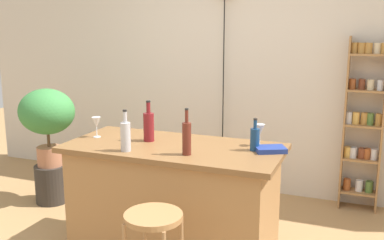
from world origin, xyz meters
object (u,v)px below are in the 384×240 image
(bar_stool, at_px, (154,239))
(wine_glass_left, at_px, (260,130))
(potted_plant, at_px, (47,115))
(bottle_soda_blue, at_px, (255,138))
(bottle_vinegar, at_px, (126,136))
(cookbook, at_px, (270,149))
(spice_shelf, at_px, (363,123))
(wine_glass_center, at_px, (96,123))
(bottle_sauce_amber, at_px, (149,126))
(plant_stool, at_px, (52,183))
(bottle_wine_red, at_px, (187,137))

(bar_stool, relative_size, wine_glass_left, 4.04)
(potted_plant, xyz_separation_m, bottle_soda_blue, (2.19, -0.43, 0.08))
(potted_plant, height_order, bottle_soda_blue, potted_plant)
(bottle_vinegar, distance_m, cookbook, 1.04)
(bar_stool, height_order, wine_glass_left, wine_glass_left)
(spice_shelf, height_order, wine_glass_center, spice_shelf)
(spice_shelf, xyz_separation_m, bottle_vinegar, (-1.56, -1.75, 0.14))
(wine_glass_left, bearing_deg, potted_plant, 172.31)
(spice_shelf, relative_size, cookbook, 7.96)
(bottle_sauce_amber, distance_m, wine_glass_center, 0.45)
(wine_glass_left, relative_size, cookbook, 0.78)
(potted_plant, xyz_separation_m, wine_glass_left, (2.19, -0.30, 0.11))
(wine_glass_center, distance_m, cookbook, 1.39)
(wine_glass_center, bearing_deg, potted_plant, 150.50)
(bar_stool, bearing_deg, plant_stool, 145.08)
(spice_shelf, relative_size, bottle_soda_blue, 7.08)
(plant_stool, height_order, potted_plant, potted_plant)
(bar_stool, distance_m, potted_plant, 2.20)
(bar_stool, bearing_deg, bottle_wine_red, 89.55)
(cookbook, bearing_deg, bottle_wine_red, -178.48)
(wine_glass_center, bearing_deg, bottle_vinegar, -32.57)
(bar_stool, xyz_separation_m, wine_glass_center, (-0.86, 0.72, 0.51))
(plant_stool, distance_m, wine_glass_left, 2.36)
(bottle_soda_blue, bearing_deg, bottle_vinegar, -157.56)
(spice_shelf, relative_size, bottle_wine_red, 5.09)
(potted_plant, height_order, bottle_wine_red, bottle_wine_red)
(spice_shelf, distance_m, potted_plant, 3.06)
(plant_stool, xyz_separation_m, bottle_wine_red, (1.78, -0.71, 0.82))
(bottle_soda_blue, bearing_deg, bar_stool, -117.46)
(plant_stool, relative_size, cookbook, 1.83)
(bottle_sauce_amber, relative_size, bottle_vinegar, 1.06)
(spice_shelf, xyz_separation_m, cookbook, (-0.60, -1.39, 0.04))
(bottle_soda_blue, bearing_deg, wine_glass_center, -176.23)
(bar_stool, xyz_separation_m, bottle_soda_blue, (0.42, 0.80, 0.48))
(bar_stool, height_order, bottle_wine_red, bottle_wine_red)
(bar_stool, relative_size, bottle_vinegar, 2.21)
(plant_stool, xyz_separation_m, wine_glass_left, (2.19, -0.30, 0.81))
(bottle_soda_blue, distance_m, cookbook, 0.13)
(bottle_sauce_amber, height_order, bottle_vinegar, bottle_sauce_amber)
(potted_plant, xyz_separation_m, cookbook, (2.30, -0.42, 0.01))
(bottle_wine_red, height_order, bottle_soda_blue, bottle_wine_red)
(bar_stool, bearing_deg, wine_glass_left, 65.90)
(bar_stool, height_order, bottle_sauce_amber, bottle_sauce_amber)
(bottle_sauce_amber, distance_m, bottle_soda_blue, 0.83)
(potted_plant, distance_m, bottle_wine_red, 1.92)
(bottle_sauce_amber, bearing_deg, spice_shelf, 43.11)
(bottle_wine_red, bearing_deg, bottle_vinegar, -170.47)
(plant_stool, bearing_deg, bottle_wine_red, -21.87)
(bottle_vinegar, xyz_separation_m, wine_glass_center, (-0.42, 0.27, 0.00))
(bottle_wine_red, bearing_deg, bottle_sauce_amber, 150.03)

